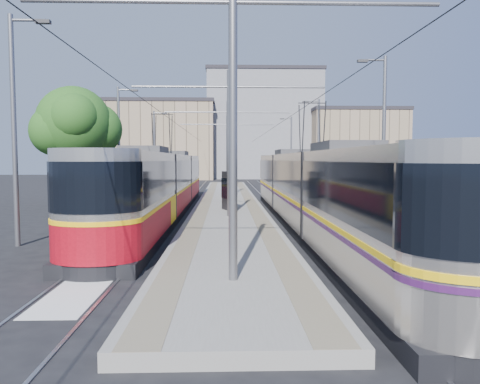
{
  "coord_description": "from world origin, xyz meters",
  "views": [
    {
      "loc": [
        -0.17,
        -14.54,
        3.05
      ],
      "look_at": [
        0.47,
        6.24,
        1.6
      ],
      "focal_mm": 35.0,
      "sensor_mm": 36.0,
      "label": 1
    }
  ],
  "objects": [
    {
      "name": "building_left",
      "position": [
        -10.0,
        60.0,
        6.01
      ],
      "size": [
        16.32,
        12.24,
        12.01
      ],
      "color": "gray",
      "rests_on": "ground"
    },
    {
      "name": "catenary",
      "position": [
        0.0,
        14.15,
        4.52
      ],
      "size": [
        9.2,
        70.0,
        7.0
      ],
      "color": "slate",
      "rests_on": "platform"
    },
    {
      "name": "tree",
      "position": [
        -9.86,
        17.1,
        5.31
      ],
      "size": [
        5.41,
        5.0,
        7.86
      ],
      "color": "#382314",
      "rests_on": "ground"
    },
    {
      "name": "platform",
      "position": [
        0.0,
        17.0,
        0.15
      ],
      "size": [
        4.0,
        50.0,
        0.3
      ],
      "primitive_type": "cube",
      "color": "gray",
      "rests_on": "ground"
    },
    {
      "name": "ground",
      "position": [
        0.0,
        0.0,
        0.0
      ],
      "size": [
        160.0,
        160.0,
        0.0
      ],
      "primitive_type": "plane",
      "color": "black",
      "rests_on": "ground"
    },
    {
      "name": "tram_left",
      "position": [
        -3.6,
        11.18,
        1.71
      ],
      "size": [
        2.43,
        28.45,
        5.5
      ],
      "color": "black",
      "rests_on": "ground"
    },
    {
      "name": "track_arrow",
      "position": [
        -3.6,
        -3.0,
        0.01
      ],
      "size": [
        1.2,
        5.0,
        0.01
      ],
      "primitive_type": "cube",
      "color": "silver",
      "rests_on": "ground"
    },
    {
      "name": "building_centre",
      "position": [
        6.0,
        64.0,
        8.65
      ],
      "size": [
        18.36,
        14.28,
        17.28
      ],
      "color": "gray",
      "rests_on": "ground"
    },
    {
      "name": "tactile_strip_right",
      "position": [
        1.45,
        17.0,
        0.3
      ],
      "size": [
        0.7,
        50.0,
        0.01
      ],
      "primitive_type": "cube",
      "color": "gray",
      "rests_on": "platform"
    },
    {
      "name": "street_lamps",
      "position": [
        -0.0,
        21.0,
        4.18
      ],
      "size": [
        15.18,
        38.22,
        8.0
      ],
      "color": "slate",
      "rests_on": "ground"
    },
    {
      "name": "tactile_strip_left",
      "position": [
        -1.45,
        17.0,
        0.3
      ],
      "size": [
        0.7,
        50.0,
        0.01
      ],
      "primitive_type": "cube",
      "color": "gray",
      "rests_on": "platform"
    },
    {
      "name": "shelter",
      "position": [
        0.03,
        11.01,
        1.4
      ],
      "size": [
        0.88,
        1.09,
        2.1
      ],
      "rotation": [
        0.0,
        0.0,
        0.36
      ],
      "color": "black",
      "rests_on": "platform"
    },
    {
      "name": "building_right",
      "position": [
        20.0,
        58.0,
        5.4
      ],
      "size": [
        14.28,
        10.2,
        10.77
      ],
      "color": "gray",
      "rests_on": "ground"
    },
    {
      "name": "tram_right",
      "position": [
        3.6,
        5.9,
        1.86
      ],
      "size": [
        2.43,
        29.1,
        5.5
      ],
      "color": "black",
      "rests_on": "ground"
    },
    {
      "name": "rails",
      "position": [
        0.0,
        17.0,
        0.02
      ],
      "size": [
        8.71,
        70.0,
        0.03
      ],
      "color": "gray",
      "rests_on": "ground"
    }
  ]
}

